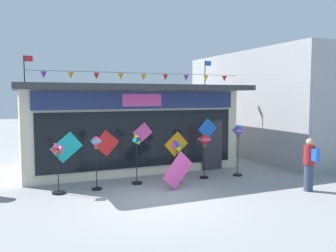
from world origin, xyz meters
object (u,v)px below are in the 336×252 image
object	(u,v)px
wind_spinner_far_left	(58,165)
kite_shop_building	(125,125)
wind_spinner_left	(96,150)
wind_spinner_center_left	(137,154)
wind_spinner_right	(204,144)
wind_spinner_far_right	(238,136)
display_kite_on_ground	(178,171)
wind_spinner_center_right	(176,156)
person_near_camera	(310,163)

from	to	relation	value
wind_spinner_far_left	kite_shop_building	bearing A→B (deg)	47.68
kite_shop_building	wind_spinner_left	xyz separation A→B (m)	(-2.00, -3.49, -0.45)
wind_spinner_center_left	wind_spinner_right	distance (m)	2.55
kite_shop_building	wind_spinner_far_right	world-z (taller)	kite_shop_building
kite_shop_building	display_kite_on_ground	world-z (taller)	kite_shop_building
wind_spinner_far_left	wind_spinner_far_right	distance (m)	6.53
kite_shop_building	wind_spinner_center_right	bearing A→B (deg)	-78.37
kite_shop_building	wind_spinner_far_left	distance (m)	4.78
wind_spinner_center_left	display_kite_on_ground	xyz separation A→B (m)	(1.03, -1.10, -0.45)
kite_shop_building	wind_spinner_far_left	xyz separation A→B (m)	(-3.17, -3.48, -0.83)
wind_spinner_far_right	person_near_camera	xyz separation A→B (m)	(0.82, -2.72, -0.62)
person_near_camera	wind_spinner_far_left	bearing A→B (deg)	-40.74
wind_spinner_far_right	wind_spinner_right	bearing A→B (deg)	173.69
wind_spinner_left	person_near_camera	bearing A→B (deg)	-24.69
kite_shop_building	wind_spinner_right	xyz separation A→B (m)	(1.97, -3.45, -0.48)
wind_spinner_left	wind_spinner_center_left	world-z (taller)	wind_spinner_left
wind_spinner_right	display_kite_on_ground	xyz separation A→B (m)	(-1.51, -0.96, -0.66)
kite_shop_building	wind_spinner_center_right	world-z (taller)	kite_shop_building
wind_spinner_right	wind_spinner_center_left	bearing A→B (deg)	176.99
wind_spinner_far_left	person_near_camera	distance (m)	7.86
kite_shop_building	person_near_camera	bearing A→B (deg)	-56.65
wind_spinner_far_right	person_near_camera	size ratio (longest dim) A/B	1.13
wind_spinner_center_left	wind_spinner_right	size ratio (longest dim) A/B	1.07
wind_spinner_left	wind_spinner_right	size ratio (longest dim) A/B	1.07
wind_spinner_far_left	wind_spinner_left	world-z (taller)	wind_spinner_left
wind_spinner_center_left	wind_spinner_far_right	world-z (taller)	wind_spinner_far_right
wind_spinner_left	wind_spinner_center_right	world-z (taller)	wind_spinner_left
wind_spinner_center_right	kite_shop_building	bearing A→B (deg)	101.63
wind_spinner_far_left	wind_spinner_right	size ratio (longest dim) A/B	0.99
wind_spinner_right	wind_spinner_far_right	xyz separation A→B (m)	(1.36, -0.15, 0.25)
wind_spinner_right	wind_spinner_left	bearing A→B (deg)	-179.44
wind_spinner_center_right	wind_spinner_right	distance (m)	1.28
wind_spinner_center_right	display_kite_on_ground	bearing A→B (deg)	-111.41
wind_spinner_center_left	kite_shop_building	bearing A→B (deg)	80.22
wind_spinner_far_right	display_kite_on_ground	xyz separation A→B (m)	(-2.88, -0.81, -0.91)
wind_spinner_far_left	wind_spinner_center_left	world-z (taller)	wind_spinner_center_left
kite_shop_building	wind_spinner_center_left	distance (m)	3.43
wind_spinner_left	display_kite_on_ground	size ratio (longest dim) A/B	1.55
wind_spinner_left	display_kite_on_ground	bearing A→B (deg)	-20.62
wind_spinner_center_left	person_near_camera	distance (m)	5.60
kite_shop_building	wind_spinner_left	distance (m)	4.04
wind_spinner_center_left	wind_spinner_left	bearing A→B (deg)	-173.12
wind_spinner_center_right	wind_spinner_far_right	size ratio (longest dim) A/B	0.80
wind_spinner_center_left	display_kite_on_ground	size ratio (longest dim) A/B	1.55
wind_spinner_right	display_kite_on_ground	size ratio (longest dim) A/B	1.44
person_near_camera	display_kite_on_ground	world-z (taller)	person_near_camera
kite_shop_building	wind_spinner_right	world-z (taller)	kite_shop_building
wind_spinner_far_left	wind_spinner_right	xyz separation A→B (m)	(5.14, 0.04, 0.35)
wind_spinner_far_right	kite_shop_building	bearing A→B (deg)	132.81
wind_spinner_center_left	wind_spinner_far_right	bearing A→B (deg)	-4.16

